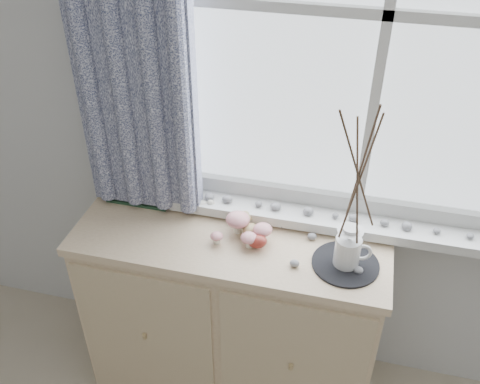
% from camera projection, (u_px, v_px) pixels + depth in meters
% --- Properties ---
extents(sideboard, '(1.20, 0.45, 0.85)m').
position_uv_depth(sideboard, '(231.00, 314.00, 2.26)').
color(sideboard, beige).
rests_on(sideboard, ground).
extents(botanical_book, '(0.30, 0.13, 0.21)m').
position_uv_depth(botanical_book, '(135.00, 183.00, 2.12)').
color(botanical_book, '#1C3A25').
rests_on(botanical_book, sideboard).
extents(toadstool_cluster, '(0.22, 0.15, 0.08)m').
position_uv_depth(toadstool_cluster, '(244.00, 227.00, 1.98)').
color(toadstool_cluster, white).
rests_on(toadstool_cluster, sideboard).
extents(wooden_eggs, '(0.14, 0.18, 0.07)m').
position_uv_depth(wooden_eggs, '(251.00, 229.00, 2.00)').
color(wooden_eggs, tan).
rests_on(wooden_eggs, sideboard).
extents(songbird_figurine, '(0.13, 0.07, 0.06)m').
position_uv_depth(songbird_figurine, '(201.00, 206.00, 2.12)').
color(songbird_figurine, silver).
rests_on(songbird_figurine, sideboard).
extents(crocheted_doily, '(0.24, 0.24, 0.01)m').
position_uv_depth(crocheted_doily, '(345.00, 264.00, 1.89)').
color(crocheted_doily, black).
rests_on(crocheted_doily, sideboard).
extents(twig_pitcher, '(0.28, 0.28, 0.68)m').
position_uv_depth(twig_pitcher, '(360.00, 172.00, 1.66)').
color(twig_pitcher, silver).
rests_on(twig_pitcher, crocheted_doily).
extents(sideboard_pebbles, '(0.33, 0.23, 0.02)m').
position_uv_depth(sideboard_pebbles, '(318.00, 247.00, 1.94)').
color(sideboard_pebbles, '#949497').
rests_on(sideboard_pebbles, sideboard).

